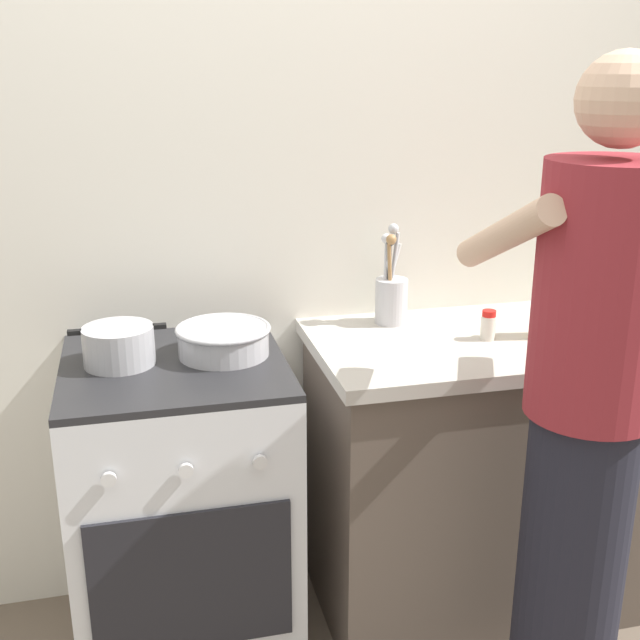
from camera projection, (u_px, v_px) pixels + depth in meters
The scene contains 9 objects.
back_wall at pixel (338, 204), 2.47m from camera, with size 3.20×0.10×2.50m.
countertop at pixel (473, 471), 2.47m from camera, with size 1.00×0.60×0.90m.
stove_range at pixel (183, 509), 2.27m from camera, with size 0.60×0.62×0.90m.
pot at pixel (119, 346), 2.10m from camera, with size 0.26×0.19×0.11m.
mixing_bowl at pixel (223, 339), 2.17m from camera, with size 0.26×0.26×0.08m.
utensil_crock at pixel (391, 293), 2.43m from camera, with size 0.10×0.10×0.31m.
spice_bottle at pixel (488, 325), 2.30m from camera, with size 0.04×0.04×0.09m.
oil_bottle at pixel (548, 306), 2.31m from camera, with size 0.07×0.07×0.23m.
person at pixel (585, 427), 1.84m from camera, with size 0.41×0.50×1.70m.
Camera 1 is at (-0.44, -1.87, 1.67)m, focal length 44.27 mm.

